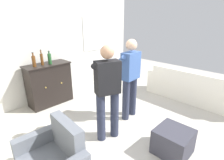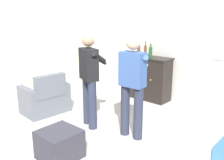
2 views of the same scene
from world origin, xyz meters
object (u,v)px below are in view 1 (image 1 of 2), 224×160
bottle_wine_green (50,59)px  person_standing_right (130,76)px  couch (191,90)px  bottle_spirits_clear (34,61)px  ottoman (173,141)px  bottle_liquor_amber (42,59)px  person_standing_left (107,90)px  sideboard_cabinet (49,84)px

bottle_wine_green → person_standing_right: 1.95m
couch → bottle_spirits_clear: 3.88m
bottle_spirits_clear → ottoman: size_ratio=0.61×
bottle_liquor_amber → person_standing_left: size_ratio=0.21×
bottle_liquor_amber → ottoman: 3.21m
sideboard_cabinet → ottoman: 3.08m
person_standing_right → couch: bearing=-22.4°
person_standing_left → person_standing_right: size_ratio=1.00×
bottle_wine_green → bottle_spirits_clear: (-0.36, 0.03, 0.00)m
sideboard_cabinet → person_standing_right: size_ratio=0.63×
sideboard_cabinet → bottle_wine_green: (0.06, -0.06, 0.64)m
couch → person_standing_right: bearing=157.6°
couch → person_standing_left: (-2.50, 0.52, 0.62)m
bottle_wine_green → person_standing_left: 1.94m
sideboard_cabinet → bottle_spirits_clear: size_ratio=3.26×
ottoman → person_standing_right: size_ratio=0.31×
bottle_liquor_amber → person_standing_right: 2.06m
couch → bottle_liquor_amber: bottle_liquor_amber is taller
bottle_wine_green → person_standing_left: (0.00, -1.93, -0.22)m
sideboard_cabinet → person_standing_right: bearing=-64.2°
couch → person_standing_left: person_standing_left is taller
sideboard_cabinet → ottoman: (0.51, -3.02, -0.31)m
person_standing_left → person_standing_right: bearing=12.0°
person_standing_right → sideboard_cabinet: bearing=115.8°
couch → bottle_wine_green: 3.60m
couch → ottoman: (-2.06, -0.51, -0.11)m
couch → bottle_liquor_amber: bearing=137.1°
couch → bottle_spirits_clear: bottle_spirits_clear is taller
person_standing_left → person_standing_right: same height
bottle_wine_green → ottoman: bearing=-81.4°
couch → person_standing_right: 1.93m
ottoman → bottle_spirits_clear: bearing=105.1°
couch → person_standing_left: 2.63m
person_standing_left → bottle_spirits_clear: bearing=100.4°
couch → bottle_wine_green: bottle_wine_green is taller
bottle_liquor_amber → couch: bearing=-42.9°
sideboard_cabinet → person_standing_left: size_ratio=0.63×
ottoman → person_standing_left: 1.34m
sideboard_cabinet → bottle_spirits_clear: bottle_spirits_clear is taller
bottle_spirits_clear → couch: bearing=-40.9°
sideboard_cabinet → bottle_wine_green: 0.64m
bottle_liquor_amber → person_standing_left: 1.99m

